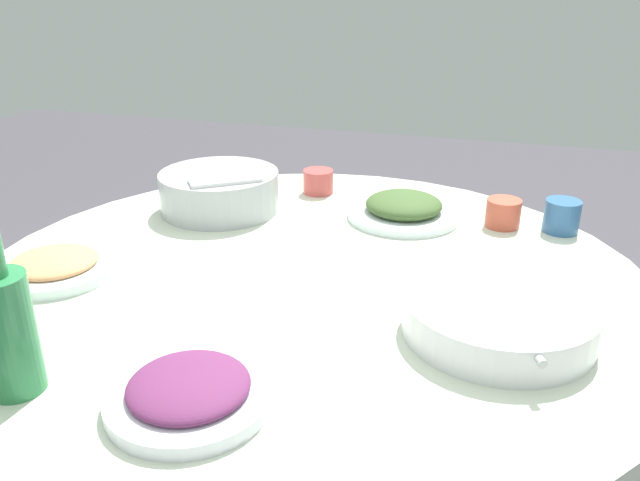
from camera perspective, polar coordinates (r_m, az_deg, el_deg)
round_dining_table at (r=1.22m, az=-0.97°, el=-9.13°), size 1.21×1.21×0.72m
rice_bowl at (r=1.45m, az=-8.96°, el=4.44°), size 0.27×0.27×0.10m
soup_bowl at (r=0.99m, az=15.66°, el=-6.59°), size 0.29×0.30×0.06m
dish_eggplant at (r=0.84m, az=-11.60°, el=-13.08°), size 0.21×0.21×0.04m
dish_greens at (r=1.41m, az=7.48°, el=2.84°), size 0.24×0.24×0.06m
dish_shrimp at (r=1.23m, az=-22.63°, el=-2.10°), size 0.21×0.21×0.04m
green_bottle at (r=0.90m, az=-26.24°, el=-7.15°), size 0.07×0.07×0.22m
tea_cup_near at (r=1.40m, az=16.05°, el=2.38°), size 0.07×0.07×0.06m
tea_cup_far at (r=1.41m, az=20.80°, el=2.05°), size 0.07×0.07×0.07m
tea_cup_side at (r=1.55m, az=-0.16°, el=5.29°), size 0.07×0.07×0.06m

